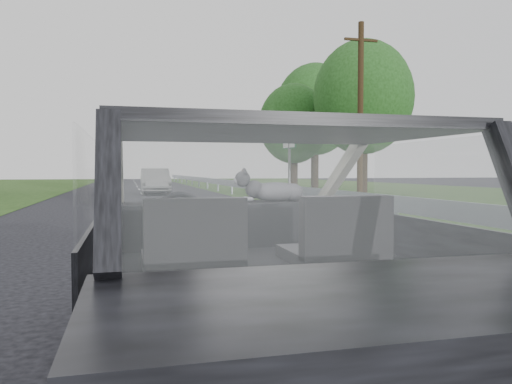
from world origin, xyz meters
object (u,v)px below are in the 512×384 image
cat (275,190)px  other_car (155,181)px  subject_car (255,255)px  utility_pole (360,112)px  highway_sign (289,166)px

cat → other_car: bearing=90.3°
subject_car → utility_pole: bearing=61.9°
highway_sign → utility_pole: size_ratio=0.38×
subject_car → other_car: (0.68, 23.60, -0.06)m
utility_pole → highway_sign: bearing=166.8°
cat → utility_pole: 17.68m
other_car → highway_sign: size_ratio=1.45×
subject_car → other_car: bearing=88.4°
subject_car → other_car: 23.61m
cat → subject_car: bearing=-115.1°
utility_pole → subject_car: bearing=-118.1°
cat → utility_pole: (8.28, 15.42, 2.57)m
subject_car → cat: (0.32, 0.66, 0.35)m
other_car → subject_car: bearing=-91.7°
highway_sign → cat: bearing=-117.5°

